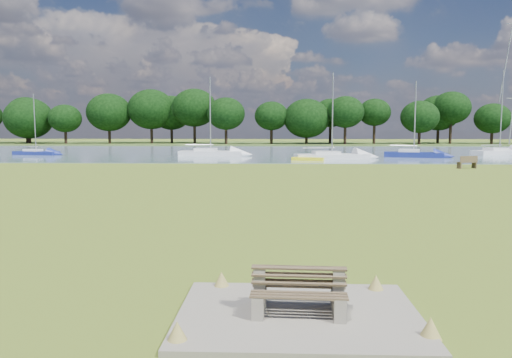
{
  "coord_description": "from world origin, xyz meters",
  "views": [
    {
      "loc": [
        -0.43,
        -22.44,
        3.33
      ],
      "look_at": [
        -1.19,
        -2.0,
        1.17
      ],
      "focal_mm": 35.0,
      "sensor_mm": 36.0,
      "label": 1
    }
  ],
  "objects_px": {
    "kayak": "(308,159)",
    "sailboat_2": "(499,150)",
    "bench_pair": "(299,292)",
    "sailboat_0": "(210,151)",
    "sailboat_6": "(413,152)",
    "riverbank_bench": "(468,162)",
    "sailboat_3": "(331,154)",
    "sailboat_1": "(36,152)"
  },
  "relations": [
    {
      "from": "riverbank_bench",
      "to": "kayak",
      "type": "relative_size",
      "value": 0.55
    },
    {
      "from": "sailboat_1",
      "to": "bench_pair",
      "type": "bearing_deg",
      "value": -46.45
    },
    {
      "from": "bench_pair",
      "to": "kayak",
      "type": "bearing_deg",
      "value": 88.67
    },
    {
      "from": "riverbank_bench",
      "to": "bench_pair",
      "type": "bearing_deg",
      "value": -134.55
    },
    {
      "from": "bench_pair",
      "to": "sailboat_1",
      "type": "height_order",
      "value": "sailboat_1"
    },
    {
      "from": "kayak",
      "to": "sailboat_1",
      "type": "height_order",
      "value": "sailboat_1"
    },
    {
      "from": "bench_pair",
      "to": "sailboat_0",
      "type": "distance_m",
      "value": 47.4
    },
    {
      "from": "sailboat_1",
      "to": "riverbank_bench",
      "type": "bearing_deg",
      "value": -7.82
    },
    {
      "from": "sailboat_1",
      "to": "sailboat_3",
      "type": "bearing_deg",
      "value": 2.69
    },
    {
      "from": "bench_pair",
      "to": "riverbank_bench",
      "type": "xyz_separation_m",
      "value": [
        14.87,
        31.57,
        0.05
      ]
    },
    {
      "from": "bench_pair",
      "to": "sailboat_3",
      "type": "relative_size",
      "value": 0.2
    },
    {
      "from": "kayak",
      "to": "sailboat_1",
      "type": "distance_m",
      "value": 31.97
    },
    {
      "from": "sailboat_0",
      "to": "sailboat_3",
      "type": "height_order",
      "value": "sailboat_0"
    },
    {
      "from": "sailboat_3",
      "to": "sailboat_6",
      "type": "bearing_deg",
      "value": 9.46
    },
    {
      "from": "sailboat_0",
      "to": "sailboat_6",
      "type": "height_order",
      "value": "sailboat_0"
    },
    {
      "from": "sailboat_1",
      "to": "sailboat_3",
      "type": "relative_size",
      "value": 0.82
    },
    {
      "from": "sailboat_1",
      "to": "sailboat_2",
      "type": "distance_m",
      "value": 54.11
    },
    {
      "from": "sailboat_1",
      "to": "sailboat_6",
      "type": "height_order",
      "value": "sailboat_6"
    },
    {
      "from": "bench_pair",
      "to": "sailboat_3",
      "type": "height_order",
      "value": "sailboat_3"
    },
    {
      "from": "kayak",
      "to": "sailboat_1",
      "type": "bearing_deg",
      "value": -177.57
    },
    {
      "from": "bench_pair",
      "to": "sailboat_0",
      "type": "xyz_separation_m",
      "value": [
        -7.63,
        46.78,
        0.11
      ]
    },
    {
      "from": "kayak",
      "to": "sailboat_6",
      "type": "distance_m",
      "value": 12.79
    },
    {
      "from": "sailboat_2",
      "to": "sailboat_6",
      "type": "distance_m",
      "value": 13.08
    },
    {
      "from": "riverbank_bench",
      "to": "sailboat_0",
      "type": "height_order",
      "value": "sailboat_0"
    },
    {
      "from": "bench_pair",
      "to": "sailboat_1",
      "type": "xyz_separation_m",
      "value": [
        -28.06,
        48.18,
        -0.02
      ]
    },
    {
      "from": "bench_pair",
      "to": "sailboat_1",
      "type": "distance_m",
      "value": 55.76
    },
    {
      "from": "riverbank_bench",
      "to": "sailboat_6",
      "type": "bearing_deg",
      "value": 72.93
    },
    {
      "from": "riverbank_bench",
      "to": "sailboat_6",
      "type": "xyz_separation_m",
      "value": [
        -0.54,
        13.65,
        0.06
      ]
    },
    {
      "from": "riverbank_bench",
      "to": "sailboat_3",
      "type": "relative_size",
      "value": 0.2
    },
    {
      "from": "riverbank_bench",
      "to": "sailboat_0",
      "type": "distance_m",
      "value": 27.16
    },
    {
      "from": "sailboat_6",
      "to": "kayak",
      "type": "bearing_deg",
      "value": -137.77
    },
    {
      "from": "sailboat_3",
      "to": "kayak",
      "type": "bearing_deg",
      "value": -149.27
    },
    {
      "from": "sailboat_2",
      "to": "sailboat_1",
      "type": "bearing_deg",
      "value": 158.25
    },
    {
      "from": "bench_pair",
      "to": "sailboat_0",
      "type": "height_order",
      "value": "sailboat_0"
    },
    {
      "from": "bench_pair",
      "to": "sailboat_2",
      "type": "bearing_deg",
      "value": 65.77
    },
    {
      "from": "sailboat_0",
      "to": "sailboat_1",
      "type": "height_order",
      "value": "sailboat_0"
    },
    {
      "from": "sailboat_0",
      "to": "riverbank_bench",
      "type": "bearing_deg",
      "value": -31.92
    },
    {
      "from": "bench_pair",
      "to": "sailboat_0",
      "type": "bearing_deg",
      "value": 101.93
    },
    {
      "from": "bench_pair",
      "to": "sailboat_2",
      "type": "height_order",
      "value": "sailboat_2"
    },
    {
      "from": "kayak",
      "to": "sailboat_2",
      "type": "bearing_deg",
      "value": 43.97
    },
    {
      "from": "bench_pair",
      "to": "kayak",
      "type": "xyz_separation_m",
      "value": [
        2.78,
        39.75,
        -0.25
      ]
    },
    {
      "from": "kayak",
      "to": "sailboat_2",
      "type": "distance_m",
      "value": 25.86
    }
  ]
}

